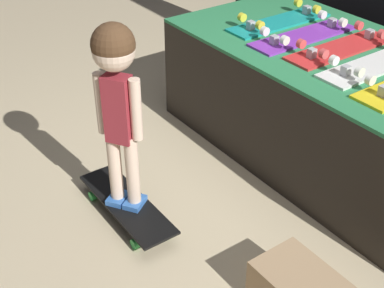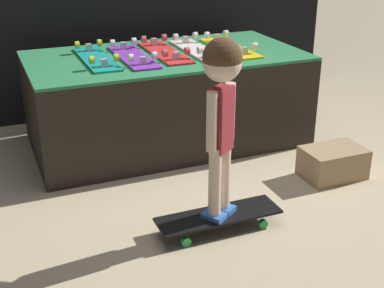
# 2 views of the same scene
# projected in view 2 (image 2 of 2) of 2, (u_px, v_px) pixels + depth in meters

# --- Properties ---
(ground_plane) EXTENTS (16.00, 16.00, 0.00)m
(ground_plane) POSITION_uv_depth(u_px,v_px,m) (203.00, 178.00, 3.55)
(ground_plane) COLOR beige
(display_rack) EXTENTS (1.98, 1.04, 0.68)m
(display_rack) POSITION_uv_depth(u_px,v_px,m) (166.00, 99.00, 4.01)
(display_rack) COLOR black
(display_rack) RESTS_ON ground_plane
(skateboard_teal_on_rack) EXTENTS (0.19, 0.72, 0.09)m
(skateboard_teal_on_rack) POSITION_uv_depth(u_px,v_px,m) (96.00, 58.00, 3.71)
(skateboard_teal_on_rack) COLOR teal
(skateboard_teal_on_rack) RESTS_ON display_rack
(skateboard_purple_on_rack) EXTENTS (0.19, 0.72, 0.09)m
(skateboard_purple_on_rack) POSITION_uv_depth(u_px,v_px,m) (133.00, 56.00, 3.77)
(skateboard_purple_on_rack) COLOR purple
(skateboard_purple_on_rack) RESTS_ON display_rack
(skateboard_red_on_rack) EXTENTS (0.19, 0.72, 0.09)m
(skateboard_red_on_rack) POSITION_uv_depth(u_px,v_px,m) (165.00, 51.00, 3.89)
(skateboard_red_on_rack) COLOR red
(skateboard_red_on_rack) RESTS_ON display_rack
(skateboard_white_on_rack) EXTENTS (0.19, 0.72, 0.09)m
(skateboard_white_on_rack) POSITION_uv_depth(u_px,v_px,m) (197.00, 49.00, 3.96)
(skateboard_white_on_rack) COLOR white
(skateboard_white_on_rack) RESTS_ON display_rack
(skateboard_yellow_on_rack) EXTENTS (0.19, 0.72, 0.09)m
(skateboard_yellow_on_rack) POSITION_uv_depth(u_px,v_px,m) (230.00, 47.00, 4.02)
(skateboard_yellow_on_rack) COLOR yellow
(skateboard_yellow_on_rack) RESTS_ON display_rack
(skateboard_on_floor) EXTENTS (0.70, 0.21, 0.09)m
(skateboard_on_floor) POSITION_uv_depth(u_px,v_px,m) (219.00, 217.00, 2.95)
(skateboard_on_floor) COLOR black
(skateboard_on_floor) RESTS_ON ground_plane
(child) EXTENTS (0.22, 0.21, 0.98)m
(child) POSITION_uv_depth(u_px,v_px,m) (221.00, 96.00, 2.67)
(child) COLOR #3870C6
(child) RESTS_ON skateboard_on_floor
(storage_box) EXTENTS (0.40, 0.27, 0.20)m
(storage_box) POSITION_uv_depth(u_px,v_px,m) (333.00, 163.00, 3.53)
(storage_box) COLOR tan
(storage_box) RESTS_ON ground_plane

